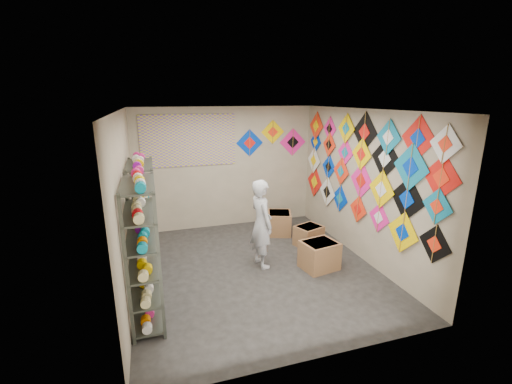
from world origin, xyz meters
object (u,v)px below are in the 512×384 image
object	(u,v)px
shelf_rack_front	(144,252)
shelf_rack_back	(144,219)
carton_a	(319,255)
carton_b	(309,236)
shopkeeper	(261,224)
carton_c	(279,223)

from	to	relation	value
shelf_rack_front	shelf_rack_back	distance (m)	1.30
carton_a	carton_b	distance (m)	0.96
shelf_rack_back	carton_a	distance (m)	3.02
carton_a	shelf_rack_back	bearing A→B (deg)	154.61
shelf_rack_back	carton_b	size ratio (longest dim) A/B	3.80
shelf_rack_front	carton_a	size ratio (longest dim) A/B	3.25
carton_a	shelf_rack_front	bearing A→B (deg)	-179.66
shelf_rack_front	carton_a	xyz separation A→B (m)	(2.84, 0.54, -0.71)
shelf_rack_front	shopkeeper	size ratio (longest dim) A/B	1.22
shelf_rack_front	shelf_rack_back	size ratio (longest dim) A/B	1.00
shelf_rack_front	carton_c	world-z (taller)	shelf_rack_front
carton_b	carton_c	size ratio (longest dim) A/B	0.91
carton_a	carton_c	bearing A→B (deg)	82.74
shopkeeper	shelf_rack_front	bearing A→B (deg)	108.04
shopkeeper	carton_b	size ratio (longest dim) A/B	3.12
shelf_rack_back	carton_c	world-z (taller)	shelf_rack_back
shelf_rack_back	carton_c	bearing A→B (deg)	18.84
shelf_rack_back	carton_a	xyz separation A→B (m)	(2.84, -0.76, -0.71)
carton_a	carton_c	size ratio (longest dim) A/B	1.06
shelf_rack_back	carton_c	distance (m)	2.99
carton_a	carton_c	xyz separation A→B (m)	(-0.09, 1.70, -0.00)
shopkeeper	carton_c	distance (m)	1.62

